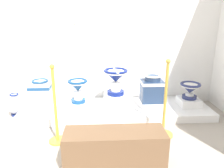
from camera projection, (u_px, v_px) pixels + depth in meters
name	position (u px, v px, depth m)	size (l,w,h in m)	color
wall_back	(114.00, 18.00, 3.80)	(3.98, 0.06, 3.17)	white
display_platform	(116.00, 110.00, 3.75)	(3.19, 0.92, 0.12)	white
plinth_block_central_ornate	(42.00, 104.00, 3.70)	(0.32, 0.29, 0.09)	white
antique_toilet_central_ornate	(41.00, 91.00, 3.63)	(0.35, 0.31, 0.39)	#AEC2DA
plinth_block_rightmost	(79.00, 104.00, 3.70)	(0.32, 0.30, 0.08)	white
antique_toilet_rightmost	(78.00, 88.00, 3.62)	(0.33, 0.33, 0.39)	navy
plinth_block_tall_cobalt	(116.00, 101.00, 3.65)	(0.38, 0.37, 0.24)	white
antique_toilet_tall_cobalt	(116.00, 78.00, 3.53)	(0.39, 0.39, 0.42)	navy
plinth_block_broad_patterned	(151.00, 104.00, 3.74)	(0.36, 0.34, 0.09)	white
antique_toilet_broad_patterned	(152.00, 88.00, 3.66)	(0.37, 0.32, 0.47)	navy
plinth_block_leftmost	(189.00, 102.00, 3.77)	(0.34, 0.35, 0.13)	white
antique_toilet_leftmost	(190.00, 89.00, 3.70)	(0.34, 0.34, 0.27)	navy
info_placard_first	(40.00, 25.00, 3.73)	(0.09, 0.01, 0.12)	white
info_placard_second	(77.00, 27.00, 3.77)	(0.12, 0.01, 0.14)	white
info_placard_third	(113.00, 26.00, 3.80)	(0.11, 0.01, 0.15)	white
decorative_vase_companion	(16.00, 106.00, 3.66)	(0.25, 0.25, 0.38)	navy
stanchion_post_near_left	(56.00, 118.00, 2.80)	(0.23, 0.23, 1.05)	gold
stanchion_post_near_right	(164.00, 115.00, 2.97)	(0.28, 0.28, 1.08)	gold
museum_bench	(115.00, 148.00, 2.41)	(1.11, 0.36, 0.40)	brown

